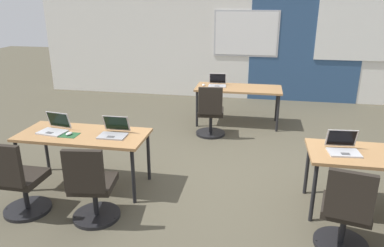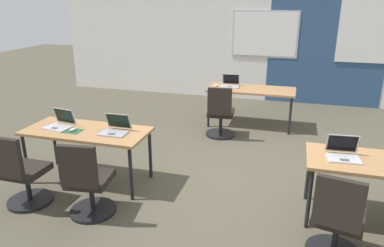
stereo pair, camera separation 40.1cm
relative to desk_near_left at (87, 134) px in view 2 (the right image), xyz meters
The scene contains 15 objects.
ground_plane 1.96m from the desk_near_left, 18.92° to the left, with size 24.00×24.00×0.00m.
back_wall_assembly 5.18m from the desk_near_left, 69.34° to the left, with size 10.00×0.27×2.80m.
desk_near_left is the anchor object (origin of this frame).
desk_far_center 3.30m from the desk_near_left, 57.99° to the left, with size 1.60×0.70×0.72m.
laptop_near_left_end 0.40m from the desk_near_left, behind, with size 0.37×0.34×0.23m.
mousepad_near_left_end 0.18m from the desk_near_left, 148.16° to the right, with size 0.22×0.19×0.00m.
mouse_near_left_end 0.18m from the desk_near_left, 148.16° to the right, with size 0.07×0.11×0.03m.
chair_near_left_end 0.91m from the desk_near_left, 118.44° to the right, with size 0.52×0.54×0.92m.
laptop_far_left 3.16m from the desk_near_left, 64.87° to the left, with size 0.35×0.33×0.23m.
mouse_far_left 3.01m from the desk_near_left, 68.89° to the left, with size 0.06×0.10×0.03m.
chair_far_left 2.46m from the desk_near_left, 57.13° to the left, with size 0.52×0.56×0.92m.
laptop_near_right_inner 3.06m from the desk_near_left, ahead, with size 0.35×0.32×0.23m.
chair_near_right_inner 3.09m from the desk_near_left, 14.10° to the right, with size 0.52×0.58×0.92m.
laptop_near_left_inner 0.42m from the desk_near_left, ahead, with size 0.34×0.32×0.23m.
chair_near_left_inner 0.90m from the desk_near_left, 59.55° to the right, with size 0.52×0.56×0.92m.
Camera 2 is at (0.74, -4.39, 2.32)m, focal length 33.79 mm.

